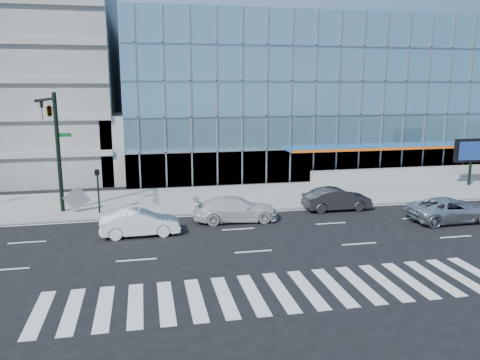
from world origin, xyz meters
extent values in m
plane|color=black|center=(0.00, 0.00, 0.00)|extent=(160.00, 160.00, 0.00)
cube|color=gray|center=(0.00, 8.00, 0.07)|extent=(120.00, 8.00, 0.15)
cube|color=#6D9FB6|center=(14.00, 26.00, 7.50)|extent=(42.00, 26.00, 15.00)
cube|color=gray|center=(-6.00, 18.00, 3.00)|extent=(6.00, 8.00, 6.00)
cube|color=gray|center=(24.00, 11.60, 0.65)|extent=(30.00, 0.80, 1.00)
cylinder|color=black|center=(-11.00, 6.00, 4.15)|extent=(0.28, 0.28, 8.00)
cylinder|color=black|center=(-11.00, 3.20, 7.75)|extent=(0.18, 5.60, 0.18)
imported|color=black|center=(-11.00, 1.80, 7.15)|extent=(0.18, 0.22, 1.10)
imported|color=black|center=(-11.00, 4.00, 7.15)|extent=(0.48, 2.24, 0.90)
cube|color=#0C591E|center=(-10.55, 6.00, 5.35)|extent=(0.90, 0.05, 0.25)
cylinder|color=black|center=(-8.50, 5.00, 1.65)|extent=(0.12, 0.12, 3.00)
cube|color=black|center=(-8.50, 4.85, 2.95)|extent=(0.30, 0.25, 0.35)
cylinder|color=black|center=(22.00, 8.00, 1.15)|extent=(0.24, 0.24, 2.00)
cube|color=black|center=(22.00, 8.00, 3.15)|extent=(3.20, 0.40, 2.00)
cube|color=#0C193F|center=(22.00, 7.78, 3.15)|extent=(2.80, 0.02, 1.60)
imported|color=silver|center=(13.66, -1.13, 0.76)|extent=(5.53, 2.59, 1.53)
imported|color=silver|center=(0.20, 1.80, 0.79)|extent=(5.52, 2.46, 1.57)
imported|color=white|center=(-5.80, 0.02, 0.75)|extent=(4.57, 1.69, 1.49)
imported|color=black|center=(7.66, 3.00, 0.78)|extent=(4.74, 1.67, 1.56)
cube|color=gray|center=(-9.99, 5.56, 1.06)|extent=(1.75, 0.57, 1.81)
camera|label=1|loc=(-5.44, -26.69, 8.53)|focal=35.00mm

